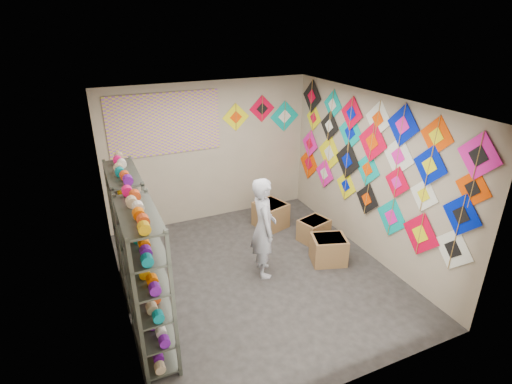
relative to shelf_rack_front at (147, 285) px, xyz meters
name	(u,v)px	position (x,y,z in m)	size (l,w,h in m)	color
ground	(258,275)	(1.78, 0.85, -0.95)	(4.50, 4.50, 0.00)	#292724
room_walls	(258,179)	(1.78, 0.85, 0.69)	(4.50, 4.50, 4.50)	tan
shelf_rack_front	(147,285)	(0.00, 0.00, 0.00)	(0.40, 1.10, 1.90)	#4C5147
shelf_rack_back	(131,233)	(0.00, 1.30, 0.00)	(0.40, 1.10, 1.90)	#4C5147
string_spools	(137,250)	(0.00, 0.65, 0.10)	(0.12, 2.36, 0.12)	#F90C6F
kite_wall_display	(369,159)	(3.76, 0.88, 0.69)	(0.05, 4.31, 2.08)	silver
back_wall_kites	(264,114)	(2.92, 3.09, 1.04)	(1.64, 0.02, 0.78)	yellow
poster	(165,124)	(0.98, 3.08, 1.05)	(2.00, 0.01, 1.10)	#9052B1
shopkeeper	(264,227)	(1.89, 0.90, -0.14)	(0.51, 0.66, 1.62)	#BEBEBE
carton_a	(328,250)	(3.00, 0.72, -0.72)	(0.55, 0.46, 0.46)	olive
carton_b	(314,230)	(3.15, 1.42, -0.75)	(0.50, 0.41, 0.41)	olive
carton_c	(271,215)	(2.67, 2.22, -0.71)	(0.51, 0.56, 0.49)	olive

